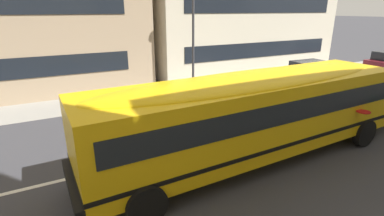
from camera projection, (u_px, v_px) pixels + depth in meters
name	position (u px, v px, depth m)	size (l,w,h in m)	color
ground_plane	(248.00, 136.00, 11.56)	(400.00, 400.00, 0.00)	#38383D
sidewalk_far	(174.00, 92.00, 17.72)	(120.00, 3.00, 0.01)	gray
lane_centreline	(248.00, 136.00, 11.56)	(110.00, 0.16, 0.01)	silver
school_bus	(261.00, 109.00, 9.39)	(13.15, 3.13, 2.92)	yellow
parked_car_dark_blue_end_of_row	(310.00, 73.00, 18.87)	(3.95, 1.98, 1.64)	navy
street_lamp	(193.00, 19.00, 16.14)	(0.44, 0.44, 6.80)	#38383D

